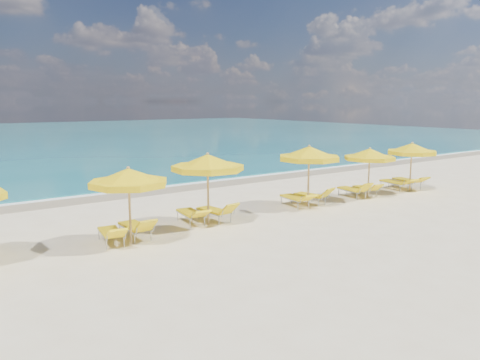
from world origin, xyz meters
TOP-DOWN VIEW (x-y plane):
  - ground_plane at (0.00, 0.00)m, footprint 120.00×120.00m
  - ocean at (0.00, 48.00)m, footprint 120.00×80.00m
  - wet_sand_band at (0.00, 7.40)m, footprint 120.00×2.60m
  - foam_line at (0.00, 8.20)m, footprint 120.00×1.20m
  - whitecap_near at (-6.00, 17.00)m, footprint 14.00×0.36m
  - whitecap_far at (8.00, 24.00)m, footprint 18.00×0.30m
  - umbrella_2 at (-5.47, -0.43)m, footprint 2.65×2.65m
  - umbrella_3 at (-2.31, 0.19)m, footprint 3.21×3.21m
  - umbrella_4 at (2.60, 0.28)m, footprint 3.21×3.21m
  - umbrella_5 at (6.07, -0.00)m, footprint 2.85×2.85m
  - umbrella_6 at (9.10, -0.06)m, footprint 2.82×2.82m
  - lounger_2_left at (-5.94, -0.05)m, footprint 0.81×1.82m
  - lounger_2_right at (-5.09, 0.09)m, footprint 0.64×1.82m
  - lounger_3_left at (-2.74, 0.67)m, footprint 0.82×1.92m
  - lounger_3_right at (-1.85, 0.48)m, footprint 0.82×1.87m
  - lounger_4_left at (2.14, 0.53)m, footprint 0.80×1.92m
  - lounger_4_right at (3.05, 0.54)m, footprint 0.93×1.82m
  - lounger_5_left at (5.55, 0.45)m, footprint 0.72×1.77m
  - lounger_5_right at (6.41, 0.43)m, footprint 0.86×1.71m
  - lounger_6_left at (8.72, 0.50)m, footprint 0.81×1.98m
  - lounger_6_right at (9.64, 0.43)m, footprint 0.98×2.05m

SIDE VIEW (x-z plane):
  - ground_plane at x=0.00m, z-range 0.00..0.00m
  - ocean at x=0.00m, z-range -0.15..0.15m
  - wet_sand_band at x=0.00m, z-range -0.01..0.01m
  - foam_line at x=0.00m, z-range -0.01..0.01m
  - whitecap_near at x=-6.00m, z-range -0.03..0.03m
  - whitecap_far at x=8.00m, z-range -0.03..0.03m
  - lounger_5_right at x=6.41m, z-range -0.15..0.55m
  - lounger_2_left at x=-5.94m, z-range -0.16..0.58m
  - lounger_5_left at x=5.55m, z-range -0.19..0.63m
  - lounger_4_right at x=3.05m, z-range -0.19..0.63m
  - lounger_4_left at x=2.14m, z-range -0.14..0.58m
  - lounger_3_left at x=-2.74m, z-range -0.14..0.58m
  - lounger_6_left at x=8.72m, z-range -0.13..0.58m
  - lounger_3_right at x=-1.85m, z-range -0.19..0.65m
  - lounger_2_right at x=-5.09m, z-range -0.19..0.64m
  - lounger_6_right at x=9.64m, z-range -0.14..0.61m
  - umbrella_5 at x=6.07m, z-range 0.81..3.11m
  - umbrella_6 at x=9.10m, z-range 0.84..3.24m
  - umbrella_2 at x=-5.47m, z-range 0.85..3.26m
  - umbrella_4 at x=2.60m, z-range 0.91..3.48m
  - umbrella_3 at x=-2.31m, z-range 0.91..3.49m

